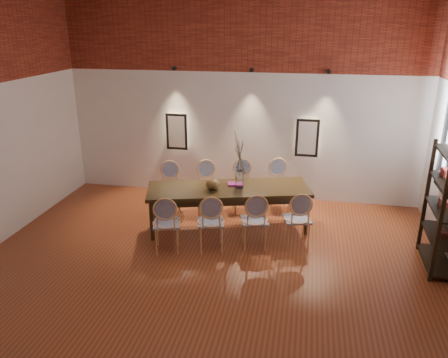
% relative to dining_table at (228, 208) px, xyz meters
% --- Properties ---
extents(floor, '(7.00, 7.00, 0.02)m').
position_rel_dining_table_xyz_m(floor, '(-0.04, -1.94, -0.39)').
color(floor, brown).
rests_on(floor, ground).
extents(wall_back, '(7.00, 0.10, 4.00)m').
position_rel_dining_table_xyz_m(wall_back, '(-0.04, 1.61, 1.62)').
color(wall_back, silver).
rests_on(wall_back, ground).
extents(brick_band_back, '(7.00, 0.02, 1.50)m').
position_rel_dining_table_xyz_m(brick_band_back, '(-0.04, 1.54, 2.88)').
color(brick_band_back, maroon).
rests_on(brick_band_back, ground).
extents(niche_left, '(0.36, 0.06, 0.66)m').
position_rel_dining_table_xyz_m(niche_left, '(-1.34, 1.51, 0.93)').
color(niche_left, '#FFEAC6').
rests_on(niche_left, wall_back).
extents(niche_right, '(0.36, 0.06, 0.66)m').
position_rel_dining_table_xyz_m(niche_right, '(1.26, 1.51, 0.93)').
color(niche_right, '#FFEAC6').
rests_on(niche_right, wall_back).
extents(spot_fixture_left, '(0.08, 0.10, 0.08)m').
position_rel_dining_table_xyz_m(spot_fixture_left, '(-1.34, 1.48, 2.17)').
color(spot_fixture_left, black).
rests_on(spot_fixture_left, wall_back).
extents(spot_fixture_mid, '(0.08, 0.10, 0.08)m').
position_rel_dining_table_xyz_m(spot_fixture_mid, '(0.16, 1.48, 2.17)').
color(spot_fixture_mid, black).
rests_on(spot_fixture_mid, wall_back).
extents(spot_fixture_right, '(0.08, 0.10, 0.08)m').
position_rel_dining_table_xyz_m(spot_fixture_right, '(1.56, 1.48, 2.17)').
color(spot_fixture_right, black).
rests_on(spot_fixture_right, wall_back).
extents(dining_table, '(2.87, 1.58, 0.75)m').
position_rel_dining_table_xyz_m(dining_table, '(0.00, 0.00, 0.00)').
color(dining_table, '#372711').
rests_on(dining_table, floor).
extents(chair_near_a, '(0.54, 0.54, 0.94)m').
position_rel_dining_table_xyz_m(chair_near_a, '(-0.79, -0.97, 0.09)').
color(chair_near_a, tan).
rests_on(chair_near_a, floor).
extents(chair_near_b, '(0.54, 0.54, 0.94)m').
position_rel_dining_table_xyz_m(chair_near_b, '(-0.14, -0.78, 0.09)').
color(chair_near_b, tan).
rests_on(chair_near_b, floor).
extents(chair_near_c, '(0.54, 0.54, 0.94)m').
position_rel_dining_table_xyz_m(chair_near_c, '(0.52, -0.60, 0.09)').
color(chair_near_c, tan).
rests_on(chair_near_c, floor).
extents(chair_near_d, '(0.54, 0.54, 0.94)m').
position_rel_dining_table_xyz_m(chair_near_d, '(1.18, -0.42, 0.09)').
color(chair_near_d, tan).
rests_on(chair_near_d, floor).
extents(chair_far_a, '(0.54, 0.54, 0.94)m').
position_rel_dining_table_xyz_m(chair_far_a, '(-1.18, 0.42, 0.09)').
color(chair_far_a, tan).
rests_on(chair_far_a, floor).
extents(chair_far_b, '(0.54, 0.54, 0.94)m').
position_rel_dining_table_xyz_m(chair_far_b, '(-0.52, 0.60, 0.09)').
color(chair_far_b, tan).
rests_on(chair_far_b, floor).
extents(chair_far_c, '(0.54, 0.54, 0.94)m').
position_rel_dining_table_xyz_m(chair_far_c, '(0.14, 0.78, 0.09)').
color(chair_far_c, tan).
rests_on(chair_far_c, floor).
extents(chair_far_d, '(0.54, 0.54, 0.94)m').
position_rel_dining_table_xyz_m(chair_far_d, '(0.79, 0.97, 0.09)').
color(chair_far_d, tan).
rests_on(chair_far_d, floor).
extents(vase, '(0.14, 0.14, 0.30)m').
position_rel_dining_table_xyz_m(vase, '(0.18, 0.05, 0.53)').
color(vase, silver).
rests_on(vase, dining_table).
extents(dried_branches, '(0.50, 0.50, 0.70)m').
position_rel_dining_table_xyz_m(dried_branches, '(0.18, 0.05, 0.98)').
color(dried_branches, brown).
rests_on(dried_branches, vase).
extents(bowl, '(0.24, 0.24, 0.18)m').
position_rel_dining_table_xyz_m(bowl, '(-0.25, -0.12, 0.46)').
color(bowl, brown).
rests_on(bowl, dining_table).
extents(book, '(0.30, 0.24, 0.03)m').
position_rel_dining_table_xyz_m(book, '(0.09, 0.16, 0.39)').
color(book, '#991D7B').
rests_on(book, dining_table).
extents(shelving_rack, '(0.42, 1.01, 1.80)m').
position_rel_dining_table_xyz_m(shelving_rack, '(3.24, -0.64, 0.53)').
color(shelving_rack, black).
rests_on(shelving_rack, floor).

